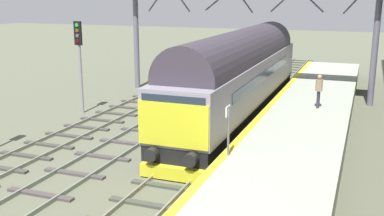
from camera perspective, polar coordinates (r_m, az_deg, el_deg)
ground_plane at (r=19.42m, az=1.18°, el=-5.58°), size 140.00×140.00×0.00m
track_main at (r=19.40m, az=1.18°, el=-5.42°), size 2.50×60.00×0.15m
track_adjacent_west at (r=20.80m, az=-8.17°, el=-4.22°), size 2.50×60.00×0.15m
track_adjacent_far_west at (r=22.34m, az=-14.88°, el=-3.29°), size 2.50×60.00×0.15m
station_platform at (r=18.43m, az=11.83°, el=-5.31°), size 4.00×44.00×1.01m
diesel_locomotive at (r=24.19m, az=5.83°, el=4.31°), size 2.74×18.05×4.68m
signal_post_far at (r=26.02m, az=-13.64°, el=6.42°), size 0.44×0.22×5.04m
platform_number_sign at (r=15.90m, az=4.47°, el=-1.79°), size 0.10×0.44×1.75m
waiting_passenger at (r=23.48m, az=15.31°, el=2.38°), size 0.36×0.51×1.64m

